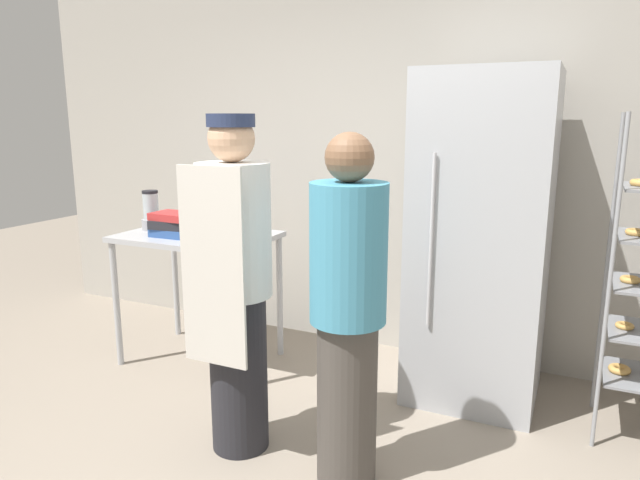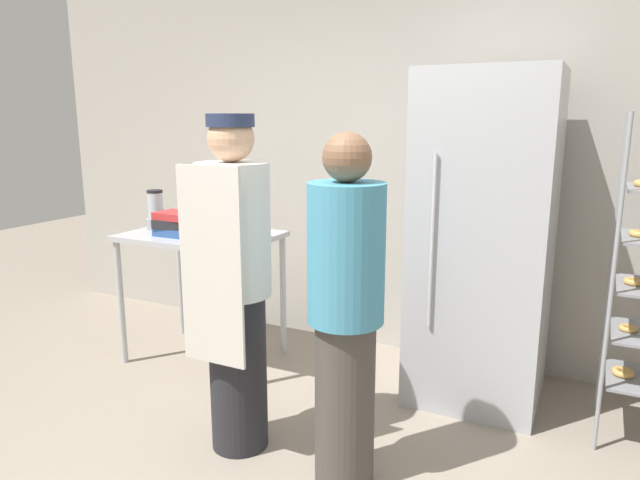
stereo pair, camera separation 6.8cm
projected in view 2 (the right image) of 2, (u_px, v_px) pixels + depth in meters
The scene contains 8 objects.
back_wall at pixel (403, 165), 4.11m from camera, with size 6.40×0.12×2.76m, color #ADA89E.
refrigerator at pixel (483, 241), 3.40m from camera, with size 0.76×0.75×1.98m.
prep_counter at pixel (201, 249), 3.98m from camera, with size 1.02×0.71×0.92m.
donut_box at pixel (232, 233), 3.75m from camera, with size 0.30×0.20×0.24m.
blender_pitcher at pixel (156, 212), 4.10m from camera, with size 0.14×0.14×0.28m.
binder_stack at pixel (179, 224), 3.87m from camera, with size 0.32×0.24×0.16m.
person_baker at pixel (235, 282), 2.86m from camera, with size 0.37×0.38×1.73m.
person_customer at pixel (346, 312), 2.60m from camera, with size 0.35×0.35×1.65m.
Camera 2 is at (1.29, -1.82, 1.71)m, focal length 32.00 mm.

